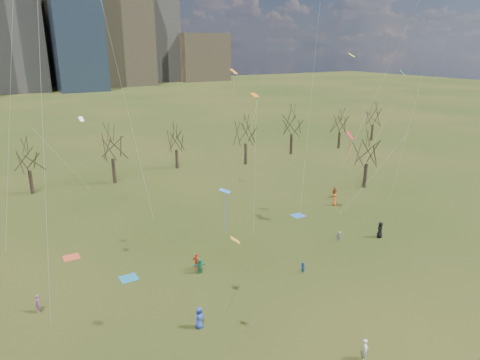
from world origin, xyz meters
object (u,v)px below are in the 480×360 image
blanket_navy (298,216)px  person_4 (197,261)px  person_0 (199,318)px  blanket_crimson (71,257)px  person_1 (365,350)px  blanket_teal (129,278)px

blanket_navy → person_4: 18.26m
person_0 → blanket_crimson: bearing=92.7°
blanket_crimson → person_4: person_4 is taller
person_0 → person_1: size_ratio=1.08×
person_1 → person_4: size_ratio=0.98×
blanket_teal → blanket_navy: bearing=10.4°
blanket_crimson → person_0: size_ratio=0.89×
person_1 → person_0: bearing=92.4°
blanket_teal → person_4: size_ratio=0.95×
blanket_crimson → person_0: bearing=-69.1°
person_4 → blanket_teal: bearing=39.6°
blanket_navy → blanket_teal: bearing=-169.6°
person_4 → blanket_navy: bearing=-106.2°
blanket_crimson → person_1: bearing=-60.2°
blanket_navy → person_0: 25.48m
blanket_teal → person_1: bearing=-59.9°
person_0 → person_4: person_0 is taller
person_0 → person_1: bearing=-65.0°
person_0 → person_4: size_ratio=1.06×
blanket_teal → person_0: person_0 is taller
blanket_crimson → person_4: bearing=-40.7°
blanket_navy → person_1: person_1 is taller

